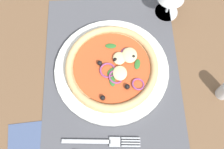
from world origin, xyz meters
The scene contains 5 objects.
ground_plane centered at (0.00, 0.00, -1.20)cm, with size 190.00×140.00×2.40cm, color brown.
placemat centered at (0.00, 0.00, 0.20)cm, with size 50.89×34.21×0.40cm, color #4C4C51.
plate centered at (-2.89, -0.03, 0.96)cm, with size 28.82×28.82×1.11cm, color silver.
pizza centered at (-2.89, 0.10, 2.61)cm, with size 23.14×23.14×2.59cm.
fork centered at (14.96, -2.11, 0.62)cm, with size 2.52×18.05×0.44cm.
Camera 1 is at (23.83, -1.00, 62.70)cm, focal length 42.65 mm.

